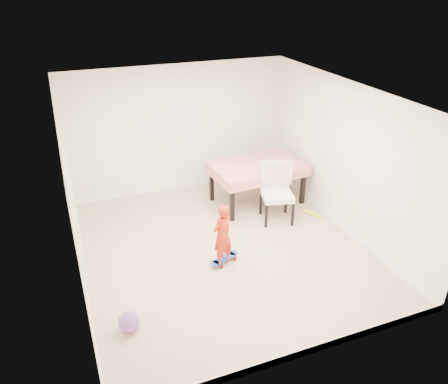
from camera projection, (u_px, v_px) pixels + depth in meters
name	position (u px, v px, depth m)	size (l,w,h in m)	color
ground	(223.00, 248.00, 7.33)	(5.00, 5.00, 0.00)	tan
ceiling	(223.00, 96.00, 6.16)	(4.50, 5.00, 0.04)	silver
wall_back	(178.00, 130.00, 8.80)	(4.50, 0.04, 2.60)	silver
wall_front	(306.00, 270.00, 4.68)	(4.50, 0.04, 2.60)	silver
wall_left	(72.00, 203.00, 6.01)	(0.04, 5.00, 2.60)	silver
wall_right	(344.00, 158.00, 7.46)	(0.04, 5.00, 2.60)	silver
door	(74.00, 211.00, 6.39)	(0.10, 0.94, 2.11)	white
baseboard_back	(181.00, 185.00, 9.37)	(4.50, 0.02, 0.12)	white
baseboard_front	(298.00, 354.00, 5.23)	(4.50, 0.02, 0.12)	white
baseboard_left	(84.00, 276.00, 6.57)	(0.02, 5.00, 0.12)	white
baseboard_right	(336.00, 220.00, 8.03)	(0.02, 5.00, 0.12)	white
dining_table	(257.00, 183.00, 8.62)	(1.76, 1.10, 0.83)	#B00E09
dining_chair	(277.00, 194.00, 7.93)	(0.59, 0.67, 1.09)	beige
skateboard	(224.00, 260.00, 6.97)	(0.56, 0.20, 0.08)	blue
child	(222.00, 237.00, 6.68)	(0.38, 0.25, 1.04)	red
balloon	(129.00, 322.00, 5.60)	(0.28, 0.28, 0.28)	purple
foam_toy	(312.00, 214.00, 8.31)	(0.06, 0.06, 0.40)	#FBF31A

